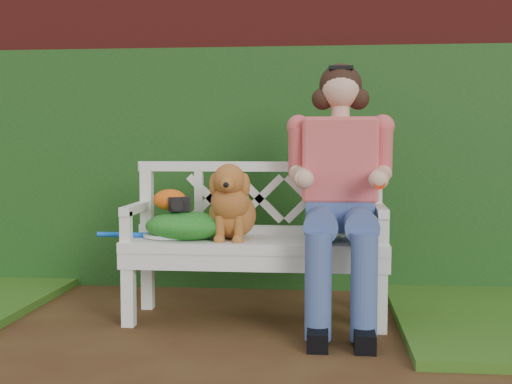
{
  "coord_description": "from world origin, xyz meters",
  "views": [
    {
      "loc": [
        0.68,
        -3.17,
        1.03
      ],
      "look_at": [
        0.29,
        0.74,
        0.75
      ],
      "focal_mm": 48.0,
      "sensor_mm": 36.0,
      "label": 1
    }
  ],
  "objects": [
    {
      "name": "seated_woman",
      "position": [
        0.77,
        0.72,
        0.75
      ],
      "size": [
        0.75,
        0.93,
        1.5
      ],
      "primitive_type": null,
      "rotation": [
        0.0,
        0.0,
        0.14
      ],
      "color": "pink",
      "rests_on": "ground"
    },
    {
      "name": "camera_item",
      "position": [
        -0.15,
        0.68,
        0.68
      ],
      "size": [
        0.14,
        0.11,
        0.08
      ],
      "primitive_type": "cube",
      "rotation": [
        0.0,
        0.0,
        0.16
      ],
      "color": "black",
      "rests_on": "green_bag"
    },
    {
      "name": "ground",
      "position": [
        0.0,
        0.0,
        0.0
      ],
      "size": [
        60.0,
        60.0,
        0.0
      ],
      "primitive_type": "plane",
      "color": "#3A1E10"
    },
    {
      "name": "tennis_racket",
      "position": [
        -0.23,
        0.71,
        0.5
      ],
      "size": [
        0.7,
        0.43,
        0.03
      ],
      "primitive_type": null,
      "rotation": [
        0.0,
        0.0,
        0.26
      ],
      "color": "white",
      "rests_on": "garden_bench"
    },
    {
      "name": "dog",
      "position": [
        0.16,
        0.7,
        0.7
      ],
      "size": [
        0.37,
        0.45,
        0.44
      ],
      "primitive_type": null,
      "rotation": [
        0.0,
        0.0,
        -0.22
      ],
      "color": "#9E6D24",
      "rests_on": "garden_bench"
    },
    {
      "name": "ivy_hedge",
      "position": [
        0.0,
        1.68,
        0.85
      ],
      "size": [
        10.0,
        0.18,
        1.7
      ],
      "primitive_type": "cube",
      "color": "#265019",
      "rests_on": "ground"
    },
    {
      "name": "green_bag",
      "position": [
        -0.11,
        0.68,
        0.56
      ],
      "size": [
        0.52,
        0.43,
        0.16
      ],
      "primitive_type": null,
      "rotation": [
        0.0,
        0.0,
        0.13
      ],
      "color": "#21912D",
      "rests_on": "garden_bench"
    },
    {
      "name": "brick_wall",
      "position": [
        0.0,
        1.9,
        1.1
      ],
      "size": [
        10.0,
        0.3,
        2.2
      ],
      "primitive_type": "cube",
      "color": "maroon",
      "rests_on": "ground"
    },
    {
      "name": "garden_bench",
      "position": [
        0.29,
        0.74,
        0.24
      ],
      "size": [
        1.63,
        0.73,
        0.48
      ],
      "primitive_type": null,
      "rotation": [
        0.0,
        0.0,
        0.09
      ],
      "color": "white",
      "rests_on": "ground"
    },
    {
      "name": "baseball_glove",
      "position": [
        -0.21,
        0.72,
        0.7
      ],
      "size": [
        0.2,
        0.15,
        0.12
      ],
      "primitive_type": "ellipsoid",
      "rotation": [
        0.0,
        0.0,
        0.04
      ],
      "color": "#DB5511",
      "rests_on": "green_bag"
    }
  ]
}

